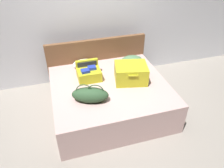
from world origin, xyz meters
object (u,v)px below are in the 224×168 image
at_px(hard_case_large, 131,73).
at_px(pillow_near_headboard, 132,60).
at_px(duffel_bag, 90,95).
at_px(bed, 110,97).
at_px(hard_case_medium, 89,73).
at_px(pillow_center_head, 85,64).

distance_m(hard_case_large, pillow_near_headboard, 0.56).
bearing_deg(pillow_near_headboard, duffel_bag, -138.84).
distance_m(bed, pillow_near_headboard, 0.88).
relative_size(hard_case_medium, duffel_bag, 0.65).
xyz_separation_m(bed, pillow_center_head, (-0.29, 0.68, 0.35)).
xyz_separation_m(hard_case_large, duffel_bag, (-0.78, -0.35, -0.04)).
bearing_deg(hard_case_medium, pillow_center_head, 88.03).
bearing_deg(pillow_near_headboard, bed, -137.88).
xyz_separation_m(hard_case_medium, duffel_bag, (-0.10, -0.61, 0.01)).
bearing_deg(pillow_near_headboard, hard_case_medium, -164.13).
bearing_deg(pillow_center_head, duffel_bag, -96.38).
height_order(hard_case_large, hard_case_medium, hard_case_large).
xyz_separation_m(pillow_near_headboard, pillow_center_head, (-0.88, 0.15, -0.02)).
xyz_separation_m(duffel_bag, pillow_center_head, (0.11, 1.01, -0.05)).
relative_size(pillow_near_headboard, pillow_center_head, 0.87).
distance_m(bed, duffel_bag, 0.65).
height_order(hard_case_medium, pillow_center_head, hard_case_medium).
distance_m(hard_case_large, hard_case_medium, 0.73).
distance_m(bed, hard_case_medium, 0.57).
distance_m(bed, hard_case_large, 0.57).
relative_size(duffel_bag, pillow_near_headboard, 1.48).
distance_m(pillow_near_headboard, pillow_center_head, 0.89).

